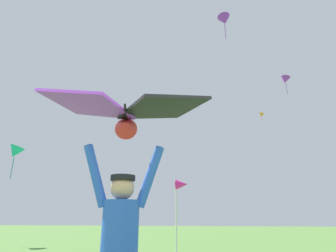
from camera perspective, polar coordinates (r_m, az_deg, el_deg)
kite_flyer_person at (r=2.76m, az=-10.10°, el=-24.11°), size 0.80×0.43×1.92m
held_stunt_kite at (r=2.88m, az=-8.69°, el=2.95°), size 1.66×1.12×0.40m
distant_kite_purple_overhead_distant at (r=41.99m, az=23.13°, el=8.77°), size 1.47×1.28×2.83m
distant_kite_teal_low_right at (r=17.97m, az=-29.12°, el=-4.73°), size 1.30×1.23×1.99m
distant_kite_orange_low_left at (r=39.85m, az=18.80°, el=2.19°), size 1.02×1.03×1.60m
distant_kite_purple_high_right at (r=31.82m, az=11.60°, el=20.70°), size 1.52×1.46×2.98m
marker_flag at (r=6.71m, az=2.67°, el=-13.40°), size 0.30×0.24×2.13m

